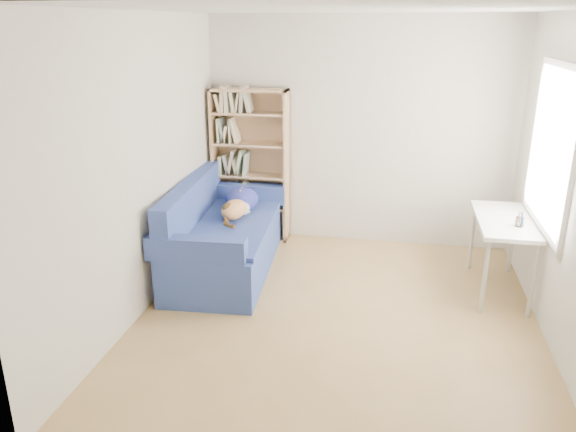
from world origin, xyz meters
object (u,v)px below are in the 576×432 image
object	(u,v)px
sofa	(223,237)
pen_cup	(520,221)
bookshelf	(251,171)
desk	(504,227)

from	to	relation	value
sofa	pen_cup	distance (m)	2.93
sofa	bookshelf	world-z (taller)	bookshelf
bookshelf	pen_cup	size ratio (longest dim) A/B	12.42
pen_cup	sofa	bearing A→B (deg)	176.15
sofa	pen_cup	xyz separation A→B (m)	(2.89, -0.19, 0.44)
sofa	desk	xyz separation A→B (m)	(2.79, 0.01, 0.31)
sofa	bookshelf	distance (m)	1.09
desk	pen_cup	world-z (taller)	pen_cup
sofa	desk	world-z (taller)	sofa
pen_cup	bookshelf	bearing A→B (deg)	157.42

